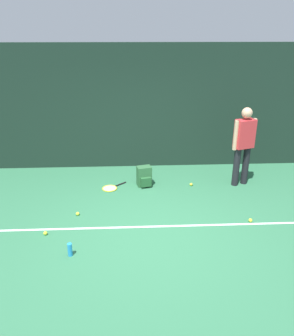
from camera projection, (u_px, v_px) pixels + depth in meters
ground_plane at (148, 232)px, 5.67m from camera, size 12.00×12.00×0.00m
back_fence at (142, 108)px, 7.88m from camera, size 10.00×0.10×2.90m
court_line at (148, 227)px, 5.81m from camera, size 9.00×0.05×0.00m
tennis_player at (244, 142)px, 7.05m from camera, size 0.50×0.34×1.70m
tennis_racket at (111, 188)px, 7.20m from camera, size 0.58×0.53×0.03m
backpack at (144, 177)px, 7.25m from camera, size 0.34×0.33×0.44m
tennis_ball_near_player at (45, 233)px, 5.57m from camera, size 0.07×0.07×0.07m
tennis_ball_by_fence at (250, 220)px, 5.95m from camera, size 0.07×0.07×0.07m
tennis_ball_mid_court at (191, 184)px, 7.31m from camera, size 0.07×0.07×0.07m
tennis_ball_far_left at (78, 214)px, 6.16m from camera, size 0.07×0.07×0.07m
water_bottle at (70, 250)px, 5.04m from camera, size 0.07×0.07×0.21m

